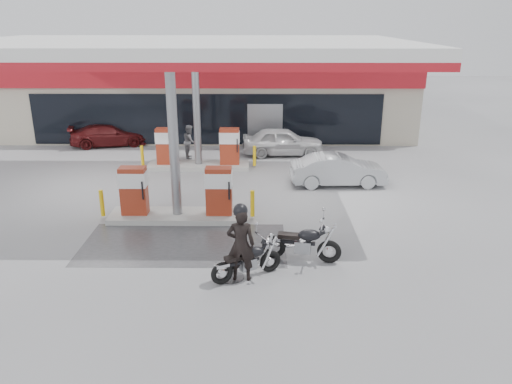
% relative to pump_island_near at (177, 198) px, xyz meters
% --- Properties ---
extents(ground, '(90.00, 90.00, 0.00)m').
position_rel_pump_island_near_xyz_m(ground, '(0.00, -2.00, -0.71)').
color(ground, gray).
rests_on(ground, ground).
extents(wet_patch, '(6.00, 3.00, 0.00)m').
position_rel_pump_island_near_xyz_m(wet_patch, '(0.50, -2.00, -0.71)').
color(wet_patch, '#4C4C4F').
rests_on(wet_patch, ground).
extents(drain_cover, '(0.70, 0.70, 0.01)m').
position_rel_pump_island_near_xyz_m(drain_cover, '(2.00, -4.00, -0.71)').
color(drain_cover, '#38383A').
rests_on(drain_cover, ground).
extents(store_building, '(22.00, 8.22, 4.00)m').
position_rel_pump_island_near_xyz_m(store_building, '(0.01, 13.94, 1.30)').
color(store_building, '#AAA38E').
rests_on(store_building, ground).
extents(canopy, '(16.00, 10.02, 5.51)m').
position_rel_pump_island_near_xyz_m(canopy, '(0.00, 3.00, 4.56)').
color(canopy, silver).
rests_on(canopy, ground).
extents(pump_island_near, '(5.14, 1.30, 1.78)m').
position_rel_pump_island_near_xyz_m(pump_island_near, '(0.00, 0.00, 0.00)').
color(pump_island_near, '#9E9E99').
rests_on(pump_island_near, ground).
extents(pump_island_far, '(5.14, 1.30, 1.78)m').
position_rel_pump_island_near_xyz_m(pump_island_far, '(0.00, 6.00, 0.00)').
color(pump_island_far, '#9E9E99').
rests_on(pump_island_far, ground).
extents(main_motorcycle, '(1.82, 1.12, 1.02)m').
position_rel_pump_island_near_xyz_m(main_motorcycle, '(2.44, -3.98, -0.26)').
color(main_motorcycle, black).
rests_on(main_motorcycle, ground).
extents(biker_main, '(0.71, 0.47, 1.94)m').
position_rel_pump_island_near_xyz_m(biker_main, '(2.27, -4.07, 0.26)').
color(biker_main, black).
rests_on(biker_main, ground).
extents(parked_motorcycle, '(2.19, 0.92, 1.13)m').
position_rel_pump_island_near_xyz_m(parked_motorcycle, '(3.92, -3.01, -0.21)').
color(parked_motorcycle, black).
rests_on(parked_motorcycle, ground).
extents(sedan_white, '(3.98, 1.71, 1.34)m').
position_rel_pump_island_near_xyz_m(sedan_white, '(3.85, 8.20, -0.04)').
color(sedan_white, '#BBBBBD').
rests_on(sedan_white, ground).
extents(attendant, '(0.66, 0.82, 1.58)m').
position_rel_pump_island_near_xyz_m(attendant, '(-0.59, 7.67, 0.08)').
color(attendant, '#5D5D62').
rests_on(attendant, ground).
extents(hatchback_silver, '(3.83, 1.49, 1.24)m').
position_rel_pump_island_near_xyz_m(hatchback_silver, '(5.86, 3.60, -0.09)').
color(hatchback_silver, '#A3A7AB').
rests_on(hatchback_silver, ground).
extents(parked_car_left, '(4.20, 2.51, 1.14)m').
position_rel_pump_island_near_xyz_m(parked_car_left, '(-5.14, 10.00, -0.14)').
color(parked_car_left, '#4D1112').
rests_on(parked_car_left, ground).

